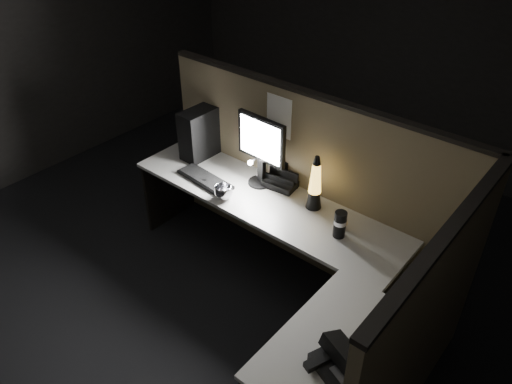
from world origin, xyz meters
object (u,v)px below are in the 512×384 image
Objects in this scene: keyboard at (205,179)px; lava_lamp at (315,187)px; pc_tower at (203,132)px; monitor at (261,145)px; desk_phone at (339,360)px.

lava_lamp is (0.87, 0.26, 0.17)m from keyboard.
lava_lamp is (1.17, -0.03, -0.03)m from pc_tower.
pc_tower is 1.17m from lava_lamp.
monitor is 1.78m from desk_phone.
keyboard is 1.69× the size of desk_phone.
desk_phone is (0.88, -1.07, -0.13)m from lava_lamp.
keyboard is (0.31, -0.30, -0.20)m from pc_tower.
lava_lamp is (0.51, -0.00, -0.16)m from monitor.
desk_phone is (1.75, -0.80, 0.04)m from keyboard.
lava_lamp is at bearing 2.15° from monitor.
lava_lamp is at bearing 21.57° from keyboard.
keyboard is at bearing -163.08° from lava_lamp.
lava_lamp reaches higher than desk_phone.
keyboard is at bearing 176.88° from desk_phone.
keyboard is 1.92m from desk_phone.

